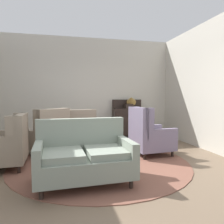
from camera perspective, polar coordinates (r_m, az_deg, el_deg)
name	(u,v)px	position (r m, az deg, el deg)	size (l,w,h in m)	color
ground	(104,167)	(4.09, -2.27, -14.49)	(8.21, 8.21, 0.00)	brown
wall_back	(86,89)	(6.79, -6.95, 6.21)	(5.61, 0.08, 3.12)	beige
wall_right	(204,86)	(5.83, 23.38, 6.28)	(0.08, 4.10, 3.12)	beige
baseboard_back	(87,136)	(6.84, -6.80, -6.44)	(5.45, 0.03, 0.12)	black
area_rug	(101,162)	(4.37, -3.02, -13.19)	(3.46, 3.46, 0.01)	brown
coffee_table	(89,142)	(4.16, -6.07, -8.01)	(0.89, 0.89, 0.53)	black
porcelain_vase	(89,129)	(4.16, -6.10, -4.63)	(0.16, 0.16, 0.36)	brown
settee	(84,157)	(3.33, -7.46, -11.70)	(1.45, 0.93, 0.95)	gray
armchair_near_window	(149,135)	(4.84, 9.72, -6.16)	(0.91, 0.82, 1.08)	slate
armchair_beside_settee	(79,131)	(5.63, -8.69, -4.99)	(0.80, 0.86, 0.99)	gray
armchair_back_corner	(5,146)	(4.37, -26.50, -7.99)	(0.87, 0.87, 0.99)	gray
armchair_foreground_right	(47,135)	(5.08, -16.96, -5.98)	(1.17, 1.18, 1.04)	gray
side_table	(136,129)	(5.82, 6.51, -4.64)	(0.46, 0.46, 0.71)	black
sideboard	(128,121)	(6.80, 4.34, -2.42)	(0.96, 0.38, 1.22)	black
gramophone	(131,101)	(6.69, 4.95, 2.84)	(0.41, 0.47, 0.47)	black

